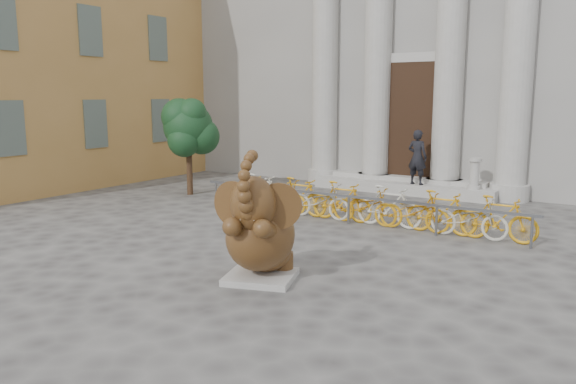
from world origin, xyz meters
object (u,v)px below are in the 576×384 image
Objects in this scene: elephant_statue at (260,234)px; pedestrian at (417,157)px; bike_rack at (353,203)px; tree at (189,128)px.

pedestrian is (-0.63, 9.42, 0.40)m from elephant_statue.
elephant_statue is 0.26× the size of bike_rack.
tree is 7.24m from pedestrian.
pedestrian is (0.03, 4.49, 0.72)m from bike_rack.
elephant_statue is 9.45m from pedestrian.
elephant_statue is 4.98m from bike_rack.
pedestrian reaches higher than bike_rack.
elephant_statue is at bearing -40.11° from tree.
pedestrian is at bearing 89.58° from bike_rack.
elephant_statue reaches higher than bike_rack.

